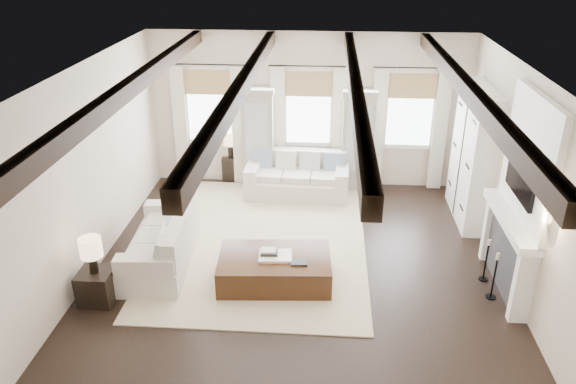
# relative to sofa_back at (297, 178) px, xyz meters

# --- Properties ---
(ground) EXTENTS (7.50, 7.50, 0.00)m
(ground) POSITION_rel_sofa_back_xyz_m (0.18, -3.11, -0.35)
(ground) COLOR black
(ground) RESTS_ON ground
(room_shell) EXTENTS (6.54, 7.54, 3.22)m
(room_shell) POSITION_rel_sofa_back_xyz_m (0.93, -2.22, 1.53)
(room_shell) COLOR beige
(room_shell) RESTS_ON ground
(area_rug) EXTENTS (3.57, 4.92, 0.02)m
(area_rug) POSITION_rel_sofa_back_xyz_m (-0.50, -2.02, -0.34)
(area_rug) COLOR beige
(area_rug) RESTS_ON ground
(sofa_back) EXTENTS (2.11, 1.02, 0.89)m
(sofa_back) POSITION_rel_sofa_back_xyz_m (0.00, 0.00, 0.00)
(sofa_back) COLOR beige
(sofa_back) RESTS_ON ground
(sofa_left) EXTENTS (1.05, 2.13, 0.89)m
(sofa_left) POSITION_rel_sofa_back_xyz_m (-1.99, -2.82, 0.01)
(sofa_left) COLOR beige
(sofa_left) RESTS_ON ground
(ottoman) EXTENTS (1.77, 1.18, 0.45)m
(ottoman) POSITION_rel_sofa_back_xyz_m (-0.16, -3.23, -0.13)
(ottoman) COLOR black
(ottoman) RESTS_ON ground
(tray) EXTENTS (0.52, 0.41, 0.04)m
(tray) POSITION_rel_sofa_back_xyz_m (-0.15, -3.24, 0.11)
(tray) COLOR white
(tray) RESTS_ON ottoman
(book_lower) EXTENTS (0.27, 0.22, 0.04)m
(book_lower) POSITION_rel_sofa_back_xyz_m (-0.24, -3.21, 0.15)
(book_lower) COLOR #262628
(book_lower) RESTS_ON tray
(book_upper) EXTENTS (0.23, 0.18, 0.03)m
(book_upper) POSITION_rel_sofa_back_xyz_m (-0.25, -3.21, 0.19)
(book_upper) COLOR beige
(book_upper) RESTS_ON book_lower
(book_loose) EXTENTS (0.25, 0.20, 0.03)m
(book_loose) POSITION_rel_sofa_back_xyz_m (0.23, -3.39, 0.11)
(book_loose) COLOR #262628
(book_loose) RESTS_ON ottoman
(side_table_front) EXTENTS (0.49, 0.49, 0.49)m
(side_table_front) POSITION_rel_sofa_back_xyz_m (-2.70, -3.91, -0.11)
(side_table_front) COLOR black
(side_table_front) RESTS_ON ground
(lamp_front) EXTENTS (0.32, 0.32, 0.55)m
(lamp_front) POSITION_rel_sofa_back_xyz_m (-2.70, -3.91, 0.51)
(lamp_front) COLOR black
(lamp_front) RESTS_ON side_table_front
(side_table_back) EXTENTS (0.36, 0.36, 0.54)m
(side_table_back) POSITION_rel_sofa_back_xyz_m (-1.48, 0.66, -0.08)
(side_table_back) COLOR black
(side_table_back) RESTS_ON ground
(lamp_back) EXTENTS (0.33, 0.33, 0.56)m
(lamp_back) POSITION_rel_sofa_back_xyz_m (-1.48, 0.66, 0.57)
(lamp_back) COLOR black
(lamp_back) RESTS_ON side_table_back
(candlestick_near) EXTENTS (0.15, 0.15, 0.76)m
(candlestick_near) POSITION_rel_sofa_back_xyz_m (3.08, -3.41, -0.04)
(candlestick_near) COLOR black
(candlestick_near) RESTS_ON ground
(candlestick_far) EXTENTS (0.14, 0.14, 0.71)m
(candlestick_far) POSITION_rel_sofa_back_xyz_m (3.08, -2.94, -0.06)
(candlestick_far) COLOR black
(candlestick_far) RESTS_ON ground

